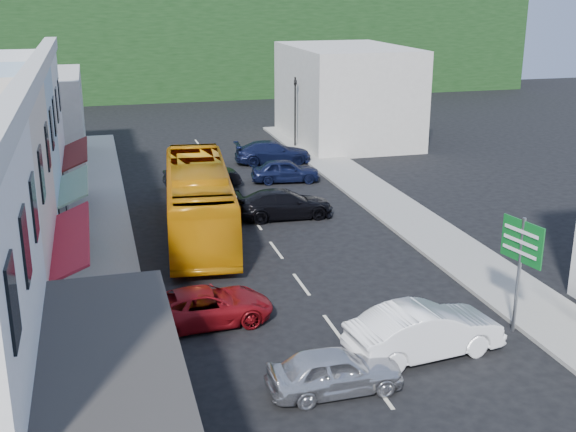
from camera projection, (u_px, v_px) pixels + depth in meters
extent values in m
plane|color=black|center=(334.00, 329.00, 24.55)|extent=(120.00, 120.00, 0.00)
cube|color=gray|center=(101.00, 249.00, 31.86)|extent=(3.00, 52.00, 0.15)
cube|color=gray|center=(413.00, 221.00, 35.60)|extent=(3.00, 52.00, 0.15)
cube|color=#5A1918|center=(65.00, 357.00, 16.47)|extent=(1.30, 7.65, 0.08)
cube|color=maroon|center=(71.00, 238.00, 24.29)|extent=(1.30, 6.80, 0.08)
cube|color=#195926|center=(74.00, 185.00, 30.73)|extent=(1.30, 5.10, 0.08)
cube|color=#5A1918|center=(75.00, 153.00, 36.71)|extent=(1.30, 5.95, 0.08)
cube|color=#B7B2A8|center=(18.00, 122.00, 45.49)|extent=(8.00, 10.00, 6.00)
cube|color=#B7B2A8|center=(346.00, 94.00, 53.83)|extent=(8.00, 12.00, 7.00)
cube|color=black|center=(154.00, 35.00, 81.61)|extent=(80.00, 24.00, 12.00)
imported|color=orange|center=(199.00, 203.00, 33.43)|extent=(3.67, 11.79, 3.10)
imported|color=silver|center=(335.00, 370.00, 20.55)|extent=(4.42, 1.86, 1.40)
imported|color=white|center=(424.00, 334.00, 22.64)|extent=(4.59, 2.33, 1.40)
imported|color=maroon|center=(206.00, 305.00, 24.77)|extent=(4.71, 2.19, 1.40)
imported|color=black|center=(284.00, 204.00, 36.23)|extent=(4.54, 1.94, 1.40)
imported|color=black|center=(285.00, 170.00, 42.90)|extent=(4.61, 2.39, 1.40)
imported|color=black|center=(202.00, 176.00, 41.66)|extent=(4.50, 2.07, 1.40)
imported|color=black|center=(273.00, 153.00, 47.53)|extent=(4.63, 2.17, 1.40)
imported|color=black|center=(113.00, 318.00, 23.06)|extent=(0.41, 0.61, 1.70)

